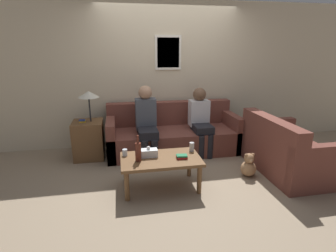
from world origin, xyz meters
The scene contains 14 objects.
ground_plane centered at (0.00, 0.00, 0.00)m, with size 16.00×16.00×0.00m, color gray.
wall_back centered at (0.00, 1.01, 1.30)m, with size 9.00×0.08×2.60m.
couch_main centered at (0.00, 0.54, 0.29)m, with size 2.29×0.90×0.84m.
couch_side centered at (1.49, -0.61, 0.29)m, with size 0.90×1.38×0.84m.
coffee_table centered at (-0.42, -0.74, 0.36)m, with size 1.03×0.60×0.42m.
side_table_with_lamp centered at (-1.44, 0.47, 0.37)m, with size 0.48×0.48×1.13m.
wine_bottle centered at (-0.71, -0.78, 0.55)m, with size 0.08×0.08×0.34m.
drinking_glass centered at (-0.87, -0.58, 0.46)m, with size 0.07×0.07×0.09m.
book_stack centered at (-0.16, -0.80, 0.44)m, with size 0.14×0.11×0.05m.
soda_can centered at (0.03, -0.59, 0.48)m, with size 0.07×0.07×0.12m.
tissue_box centered at (-0.57, -0.67, 0.47)m, with size 0.23×0.12×0.15m.
person_left centered at (-0.48, 0.35, 0.64)m, with size 0.34×0.65×1.19m.
person_right centered at (0.46, 0.37, 0.62)m, with size 0.34×0.59×1.13m.
teddy_bear centered at (0.87, -0.66, 0.15)m, with size 0.22×0.22×0.35m.
Camera 1 is at (-0.91, -3.82, 1.78)m, focal length 28.00 mm.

